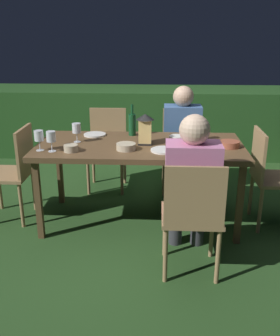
{
  "coord_description": "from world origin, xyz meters",
  "views": [
    {
      "loc": [
        0.17,
        -3.22,
        1.68
      ],
      "look_at": [
        0.0,
        0.0,
        0.52
      ],
      "focal_mm": 41.27,
      "sensor_mm": 36.0,
      "label": 1
    }
  ],
  "objects_px": {
    "chair_head_near": "(14,169)",
    "chair_head_far": "(270,174)",
    "chair_side_left_b": "(192,214)",
    "chair_side_right_a": "(107,145)",
    "wine_glass_d": "(51,138)",
    "bowl_dip": "(126,146)",
    "dining_table": "(140,150)",
    "green_bottle_on_table": "(132,124)",
    "bowl_salad": "(71,148)",
    "bowl_olives": "(230,144)",
    "person_in_pink": "(191,183)",
    "person_in_blue": "(182,137)",
    "wine_glass_b": "(39,137)",
    "wine_glass_c": "(77,129)",
    "plate_b": "(164,150)",
    "bowl_bread": "(177,138)",
    "lantern_centerpiece": "(145,127)",
    "plate_a": "(95,135)",
    "wine_glass_a": "(199,128)",
    "chair_side_right_b": "(181,146)"
  },
  "relations": [
    {
      "from": "plate_b",
      "to": "person_in_blue",
      "type": "bearing_deg",
      "value": 76.48
    },
    {
      "from": "wine_glass_b",
      "to": "wine_glass_c",
      "type": "bearing_deg",
      "value": 46.69
    },
    {
      "from": "wine_glass_d",
      "to": "chair_side_right_a",
      "type": "bearing_deg",
      "value": 74.2
    },
    {
      "from": "wine_glass_c",
      "to": "wine_glass_d",
      "type": "bearing_deg",
      "value": -116.93
    },
    {
      "from": "chair_head_far",
      "to": "plate_b",
      "type": "xyz_separation_m",
      "value": [
        -0.94,
        -0.19,
        0.26
      ]
    },
    {
      "from": "chair_side_left_b",
      "to": "wine_glass_d",
      "type": "height_order",
      "value": "wine_glass_d"
    },
    {
      "from": "chair_side_right_b",
      "to": "wine_glass_c",
      "type": "xyz_separation_m",
      "value": [
        -0.96,
        -0.78,
        0.37
      ]
    },
    {
      "from": "chair_side_left_b",
      "to": "lantern_centerpiece",
      "type": "height_order",
      "value": "lantern_centerpiece"
    },
    {
      "from": "wine_glass_d",
      "to": "person_in_pink",
      "type": "bearing_deg",
      "value": -18.56
    },
    {
      "from": "dining_table",
      "to": "chair_side_left_b",
      "type": "xyz_separation_m",
      "value": [
        0.4,
        -0.82,
        -0.2
      ]
    },
    {
      "from": "chair_side_right_b",
      "to": "wine_glass_a",
      "type": "bearing_deg",
      "value": -80.43
    },
    {
      "from": "lantern_centerpiece",
      "to": "wine_glass_a",
      "type": "distance_m",
      "value": 0.49
    },
    {
      "from": "plate_b",
      "to": "bowl_olives",
      "type": "relative_size",
      "value": 1.3
    },
    {
      "from": "green_bottle_on_table",
      "to": "chair_side_right_a",
      "type": "bearing_deg",
      "value": 120.78
    },
    {
      "from": "lantern_centerpiece",
      "to": "bowl_olives",
      "type": "height_order",
      "value": "lantern_centerpiece"
    },
    {
      "from": "chair_head_far",
      "to": "wine_glass_b",
      "type": "distance_m",
      "value": 2.0
    },
    {
      "from": "chair_side_left_b",
      "to": "wine_glass_b",
      "type": "bearing_deg",
      "value": 154.14
    },
    {
      "from": "chair_head_far",
      "to": "bowl_dip",
      "type": "bearing_deg",
      "value": -172.04
    },
    {
      "from": "person_in_blue",
      "to": "plate_a",
      "type": "height_order",
      "value": "person_in_blue"
    },
    {
      "from": "chair_side_right_a",
      "to": "wine_glass_d",
      "type": "bearing_deg",
      "value": -105.8
    },
    {
      "from": "wine_glass_d",
      "to": "bowl_salad",
      "type": "distance_m",
      "value": 0.18
    },
    {
      "from": "chair_side_right_a",
      "to": "wine_glass_d",
      "type": "height_order",
      "value": "wine_glass_d"
    },
    {
      "from": "green_bottle_on_table",
      "to": "bowl_salad",
      "type": "relative_size",
      "value": 2.52
    },
    {
      "from": "person_in_blue",
      "to": "chair_side_right_a",
      "type": "bearing_deg",
      "value": 166.34
    },
    {
      "from": "person_in_pink",
      "to": "wine_glass_c",
      "type": "distance_m",
      "value": 1.19
    },
    {
      "from": "green_bottle_on_table",
      "to": "bowl_bread",
      "type": "height_order",
      "value": "green_bottle_on_table"
    },
    {
      "from": "bowl_dip",
      "to": "dining_table",
      "type": "bearing_deg",
      "value": 58.7
    },
    {
      "from": "wine_glass_c",
      "to": "plate_b",
      "type": "height_order",
      "value": "wine_glass_c"
    },
    {
      "from": "chair_head_near",
      "to": "chair_head_far",
      "type": "relative_size",
      "value": 1.0
    },
    {
      "from": "green_bottle_on_table",
      "to": "wine_glass_a",
      "type": "bearing_deg",
      "value": -13.5
    },
    {
      "from": "person_in_pink",
      "to": "bowl_dip",
      "type": "height_order",
      "value": "person_in_pink"
    },
    {
      "from": "wine_glass_d",
      "to": "plate_a",
      "type": "distance_m",
      "value": 0.6
    },
    {
      "from": "chair_head_far",
      "to": "wine_glass_b",
      "type": "bearing_deg",
      "value": -173.23
    },
    {
      "from": "chair_head_near",
      "to": "chair_side_left_b",
      "type": "height_order",
      "value": "same"
    },
    {
      "from": "bowl_salad",
      "to": "bowl_dip",
      "type": "distance_m",
      "value": 0.45
    },
    {
      "from": "chair_side_right_a",
      "to": "person_in_pink",
      "type": "bearing_deg",
      "value": -60.91
    },
    {
      "from": "person_in_pink",
      "to": "dining_table",
      "type": "bearing_deg",
      "value": 122.76
    },
    {
      "from": "dining_table",
      "to": "chair_side_left_b",
      "type": "distance_m",
      "value": 0.94
    },
    {
      "from": "dining_table",
      "to": "person_in_pink",
      "type": "distance_m",
      "value": 0.74
    },
    {
      "from": "dining_table",
      "to": "bowl_olives",
      "type": "relative_size",
      "value": 10.81
    },
    {
      "from": "person_in_pink",
      "to": "person_in_blue",
      "type": "bearing_deg",
      "value": 90.0
    },
    {
      "from": "chair_head_far",
      "to": "person_in_pink",
      "type": "xyz_separation_m",
      "value": [
        -0.74,
        -0.63,
        0.15
      ]
    },
    {
      "from": "plate_b",
      "to": "bowl_dip",
      "type": "distance_m",
      "value": 0.31
    },
    {
      "from": "dining_table",
      "to": "chair_side_right_a",
      "type": "xyz_separation_m",
      "value": [
        -0.4,
        0.82,
        -0.2
      ]
    },
    {
      "from": "wine_glass_d",
      "to": "bowl_olives",
      "type": "bearing_deg",
      "value": 7.7
    },
    {
      "from": "dining_table",
      "to": "plate_b",
      "type": "relative_size",
      "value": 8.29
    },
    {
      "from": "plate_b",
      "to": "chair_head_far",
      "type": "bearing_deg",
      "value": 11.72
    },
    {
      "from": "chair_head_far",
      "to": "chair_side_left_b",
      "type": "height_order",
      "value": "same"
    },
    {
      "from": "chair_side_left_b",
      "to": "bowl_olives",
      "type": "bearing_deg",
      "value": 64.88
    },
    {
      "from": "wine_glass_d",
      "to": "bowl_olives",
      "type": "relative_size",
      "value": 1.02
    }
  ]
}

